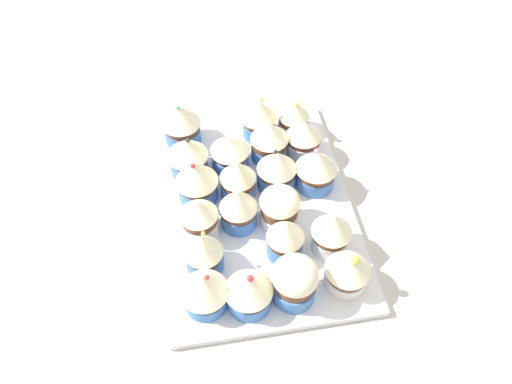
{
  "coord_description": "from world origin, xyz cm",
  "views": [
    {
      "loc": [
        -46.85,
        7.7,
        62.8
      ],
      "look_at": [
        0.0,
        0.0,
        4.2
      ],
      "focal_mm": 35.07,
      "sensor_mm": 36.0,
      "label": 1
    }
  ],
  "objects_px": {
    "cupcake_1": "(332,231)",
    "cupcake_8": "(277,169)",
    "cupcake_16": "(204,251)",
    "cupcake_18": "(197,180)",
    "cupcake_20": "(181,123)",
    "cupcake_15": "(204,290)",
    "cupcake_12": "(238,207)",
    "cupcake_10": "(259,118)",
    "cupcake_13": "(238,178)",
    "cupcake_2": "(316,169)",
    "cupcake_11": "(249,290)",
    "cupcake_9": "(269,140)",
    "cupcake_6": "(285,237)",
    "baking_tray": "(256,206)",
    "cupcake_19": "(187,155)",
    "cupcake_7": "(280,208)",
    "cupcake_17": "(199,218)",
    "cupcake_5": "(295,281)",
    "cupcake_3": "(304,137)",
    "cupcake_14": "(230,151)",
    "cupcake_0": "(348,270)",
    "cupcake_4": "(294,116)"
  },
  "relations": [
    {
      "from": "cupcake_3",
      "to": "cupcake_4",
      "type": "height_order",
      "value": "cupcake_4"
    },
    {
      "from": "cupcake_1",
      "to": "cupcake_15",
      "type": "relative_size",
      "value": 1.08
    },
    {
      "from": "cupcake_10",
      "to": "cupcake_13",
      "type": "relative_size",
      "value": 1.04
    },
    {
      "from": "cupcake_15",
      "to": "cupcake_16",
      "type": "height_order",
      "value": "cupcake_16"
    },
    {
      "from": "cupcake_19",
      "to": "cupcake_12",
      "type": "bearing_deg",
      "value": -151.09
    },
    {
      "from": "baking_tray",
      "to": "cupcake_5",
      "type": "height_order",
      "value": "cupcake_5"
    },
    {
      "from": "cupcake_0",
      "to": "cupcake_10",
      "type": "bearing_deg",
      "value": 12.58
    },
    {
      "from": "cupcake_2",
      "to": "cupcake_8",
      "type": "relative_size",
      "value": 0.99
    },
    {
      "from": "cupcake_3",
      "to": "cupcake_10",
      "type": "height_order",
      "value": "cupcake_10"
    },
    {
      "from": "cupcake_10",
      "to": "cupcake_5",
      "type": "bearing_deg",
      "value": 178.96
    },
    {
      "from": "cupcake_3",
      "to": "cupcake_7",
      "type": "xyz_separation_m",
      "value": [
        -0.14,
        0.07,
        0.0
      ]
    },
    {
      "from": "cupcake_18",
      "to": "cupcake_8",
      "type": "bearing_deg",
      "value": -87.43
    },
    {
      "from": "cupcake_5",
      "to": "cupcake_13",
      "type": "relative_size",
      "value": 1.02
    },
    {
      "from": "cupcake_10",
      "to": "cupcake_6",
      "type": "bearing_deg",
      "value": 179.06
    },
    {
      "from": "cupcake_6",
      "to": "cupcake_20",
      "type": "height_order",
      "value": "cupcake_20"
    },
    {
      "from": "cupcake_14",
      "to": "cupcake_19",
      "type": "relative_size",
      "value": 0.89
    },
    {
      "from": "cupcake_1",
      "to": "cupcake_8",
      "type": "distance_m",
      "value": 0.14
    },
    {
      "from": "cupcake_18",
      "to": "cupcake_12",
      "type": "bearing_deg",
      "value": -137.35
    },
    {
      "from": "cupcake_1",
      "to": "cupcake_16",
      "type": "relative_size",
      "value": 1.03
    },
    {
      "from": "cupcake_4",
      "to": "cupcake_17",
      "type": "bearing_deg",
      "value": 136.52
    },
    {
      "from": "cupcake_18",
      "to": "cupcake_20",
      "type": "relative_size",
      "value": 1.02
    },
    {
      "from": "cupcake_6",
      "to": "cupcake_18",
      "type": "height_order",
      "value": "cupcake_18"
    },
    {
      "from": "cupcake_7",
      "to": "cupcake_10",
      "type": "relative_size",
      "value": 0.88
    },
    {
      "from": "cupcake_17",
      "to": "cupcake_4",
      "type": "bearing_deg",
      "value": -43.48
    },
    {
      "from": "cupcake_7",
      "to": "cupcake_13",
      "type": "xyz_separation_m",
      "value": [
        0.06,
        0.05,
        0.0
      ]
    },
    {
      "from": "cupcake_11",
      "to": "cupcake_16",
      "type": "distance_m",
      "value": 0.08
    },
    {
      "from": "cupcake_0",
      "to": "cupcake_1",
      "type": "bearing_deg",
      "value": 6.98
    },
    {
      "from": "cupcake_4",
      "to": "baking_tray",
      "type": "bearing_deg",
      "value": 149.0
    },
    {
      "from": "cupcake_9",
      "to": "cupcake_11",
      "type": "height_order",
      "value": "cupcake_9"
    },
    {
      "from": "cupcake_14",
      "to": "cupcake_19",
      "type": "height_order",
      "value": "cupcake_19"
    },
    {
      "from": "cupcake_3",
      "to": "cupcake_19",
      "type": "bearing_deg",
      "value": 93.35
    },
    {
      "from": "cupcake_5",
      "to": "cupcake_12",
      "type": "height_order",
      "value": "cupcake_12"
    },
    {
      "from": "cupcake_17",
      "to": "cupcake_10",
      "type": "bearing_deg",
      "value": -32.01
    },
    {
      "from": "cupcake_6",
      "to": "cupcake_20",
      "type": "relative_size",
      "value": 0.93
    },
    {
      "from": "cupcake_15",
      "to": "cupcake_17",
      "type": "xyz_separation_m",
      "value": [
        0.12,
        -0.0,
        0.0
      ]
    },
    {
      "from": "cupcake_6",
      "to": "cupcake_20",
      "type": "distance_m",
      "value": 0.28
    },
    {
      "from": "cupcake_6",
      "to": "cupcake_0",
      "type": "bearing_deg",
      "value": -130.41
    },
    {
      "from": "cupcake_9",
      "to": "cupcake_17",
      "type": "bearing_deg",
      "value": 136.84
    },
    {
      "from": "cupcake_19",
      "to": "cupcake_20",
      "type": "xyz_separation_m",
      "value": [
        0.07,
        0.0,
        0.0
      ]
    },
    {
      "from": "cupcake_17",
      "to": "cupcake_9",
      "type": "bearing_deg",
      "value": -43.16
    },
    {
      "from": "cupcake_9",
      "to": "cupcake_11",
      "type": "bearing_deg",
      "value": 164.04
    },
    {
      "from": "cupcake_3",
      "to": "cupcake_19",
      "type": "xyz_separation_m",
      "value": [
        -0.01,
        0.19,
        0.0
      ]
    },
    {
      "from": "cupcake_2",
      "to": "cupcake_8",
      "type": "bearing_deg",
      "value": 80.92
    },
    {
      "from": "cupcake_4",
      "to": "cupcake_5",
      "type": "xyz_separation_m",
      "value": [
        -0.31,
        0.07,
        0.0
      ]
    },
    {
      "from": "cupcake_7",
      "to": "cupcake_18",
      "type": "bearing_deg",
      "value": 59.69
    },
    {
      "from": "baking_tray",
      "to": "cupcake_9",
      "type": "distance_m",
      "value": 0.11
    },
    {
      "from": "cupcake_20",
      "to": "cupcake_4",
      "type": "bearing_deg",
      "value": -91.97
    },
    {
      "from": "cupcake_16",
      "to": "cupcake_18",
      "type": "xyz_separation_m",
      "value": [
        0.13,
        -0.0,
        0.0
      ]
    },
    {
      "from": "cupcake_0",
      "to": "cupcake_18",
      "type": "distance_m",
      "value": 0.26
    },
    {
      "from": "cupcake_13",
      "to": "cupcake_11",
      "type": "bearing_deg",
      "value": 176.27
    }
  ]
}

